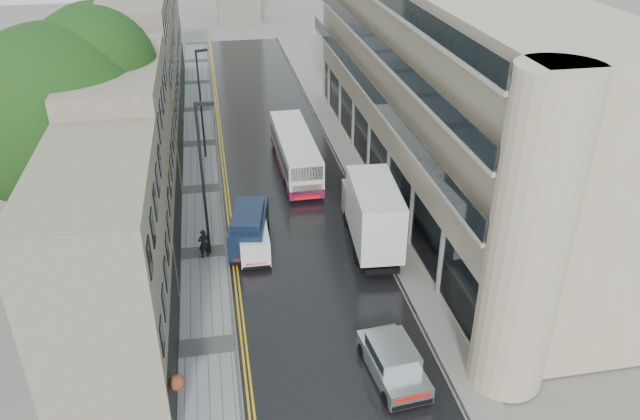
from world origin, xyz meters
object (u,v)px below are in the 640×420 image
object	(u,v)px
silver_hatchback	(387,390)
tree_far	(102,85)
cream_bus	(286,171)
tree_near	(65,147)
white_van	(242,254)
navy_van	(230,242)
pedestrian	(204,244)
lamp_post_near	(203,183)
lamp_post_far	(201,106)
white_lorry	(358,231)

from	to	relation	value
silver_hatchback	tree_far	bearing A→B (deg)	111.34
cream_bus	tree_near	bearing A→B (deg)	-152.90
tree_near	white_van	world-z (taller)	tree_near
tree_near	navy_van	world-z (taller)	tree_near
navy_van	pedestrian	bearing A→B (deg)	169.53
lamp_post_near	lamp_post_far	bearing A→B (deg)	96.66
white_lorry	navy_van	size ratio (longest dim) A/B	1.66
lamp_post_near	cream_bus	bearing A→B (deg)	60.52
pedestrian	silver_hatchback	bearing A→B (deg)	100.30
cream_bus	white_lorry	bearing A→B (deg)	-75.15
white_lorry	silver_hatchback	distance (m)	10.81
cream_bus	silver_hatchback	bearing A→B (deg)	-86.33
white_van	pedestrian	world-z (taller)	pedestrian
tree_far	white_lorry	distance (m)	22.55
pedestrian	lamp_post_far	xyz separation A→B (m)	(0.36, 14.37, 3.24)
tree_far	white_van	xyz separation A→B (m)	(8.46, -15.63, -5.33)
pedestrian	navy_van	bearing A→B (deg)	140.00
white_van	white_lorry	bearing A→B (deg)	-5.90
tree_far	white_lorry	xyz separation A→B (m)	(14.93, -16.40, -4.07)
tree_far	silver_hatchback	size ratio (longest dim) A/B	2.82
white_lorry	silver_hatchback	xyz separation A→B (m)	(-1.24, -10.65, -1.32)
tree_far	tree_near	bearing A→B (deg)	-91.32
tree_near	navy_van	size ratio (longest dim) A/B	2.82
cream_bus	white_lorry	distance (m)	10.32
tree_near	lamp_post_far	distance (m)	15.06
tree_near	pedestrian	bearing A→B (deg)	-11.29
tree_far	lamp_post_far	size ratio (longest dim) A/B	1.51
tree_far	white_van	world-z (taller)	tree_far
pedestrian	lamp_post_near	world-z (taller)	lamp_post_near
navy_van	white_van	bearing A→B (deg)	-42.55
lamp_post_far	tree_near	bearing A→B (deg)	-138.67
tree_near	navy_van	xyz separation A→B (m)	(8.20, -1.90, -5.67)
white_van	pedestrian	xyz separation A→B (m)	(-2.06, 1.29, 0.11)
white_lorry	lamp_post_near	world-z (taller)	lamp_post_near
white_lorry	navy_van	xyz separation A→B (m)	(-7.03, 1.51, -0.89)
tree_near	pedestrian	distance (m)	9.05
white_lorry	white_van	bearing A→B (deg)	177.53
pedestrian	lamp_post_far	size ratio (longest dim) A/B	0.22
silver_hatchback	lamp_post_far	bearing A→B (deg)	98.85
tree_near	white_lorry	size ratio (longest dim) A/B	1.70
tree_far	white_van	bearing A→B (deg)	-61.57
tree_far	cream_bus	size ratio (longest dim) A/B	1.19
lamp_post_far	lamp_post_near	bearing A→B (deg)	-110.48
lamp_post_near	lamp_post_far	distance (m)	14.00
navy_van	cream_bus	bearing A→B (deg)	72.88
white_van	navy_van	bearing A→B (deg)	128.38
white_van	tree_far	bearing A→B (deg)	119.34
white_van	lamp_post_near	xyz separation A→B (m)	(-1.77, 1.67, 3.80)
white_lorry	lamp_post_near	distance (m)	8.95
tree_near	lamp_post_near	world-z (taller)	tree_near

